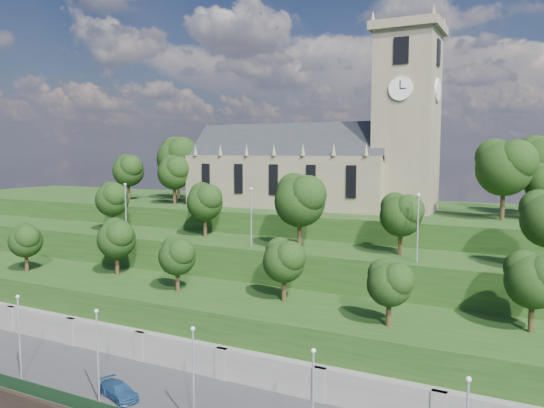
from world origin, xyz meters
The scene contains 12 objects.
promenade centered at (0.00, 6.00, 1.00)m, with size 160.00×12.00×2.00m, color #2D2D30.
retaining_wall centered at (0.00, 11.97, 2.50)m, with size 160.00×2.10×5.00m.
embankment_lower centered at (0.00, 18.00, 4.00)m, with size 160.00×12.00×8.00m, color #1B3812.
embankment_upper centered at (0.00, 29.00, 6.00)m, with size 160.00×10.00×12.00m, color #1B3812.
hilltop centered at (0.00, 50.00, 7.50)m, with size 160.00×32.00×15.00m, color #1B3812.
church centered at (0.79, 45.98, 22.52)m, with size 38.60×12.35×27.60m.
trees_lower centered at (1.73, 18.32, 12.53)m, with size 63.98×8.56×7.24m.
trees_upper centered at (5.66, 27.97, 17.42)m, with size 62.19×8.53×9.07m.
trees_hilltop centered at (2.08, 45.55, 21.86)m, with size 72.55×16.34×11.40m.
lamp_posts_promenade centered at (-2.00, 2.50, 6.72)m, with size 60.36×0.36×8.21m.
lamp_posts_upper centered at (0.00, 26.00, 16.23)m, with size 40.36×0.36×7.26m.
car_right centered at (-0.95, 3.80, 2.66)m, with size 1.84×4.52×1.31m, color navy.
Camera 1 is at (31.37, -29.91, 23.51)m, focal length 35.00 mm.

